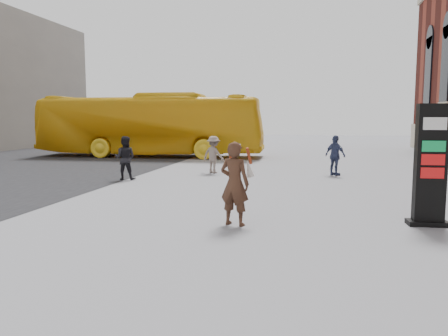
% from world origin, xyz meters
% --- Properties ---
extents(ground, '(100.00, 100.00, 0.00)m').
position_xyz_m(ground, '(0.00, 0.00, 0.00)').
color(ground, '#9E9EA3').
extents(info_pylon, '(0.85, 0.47, 2.58)m').
position_xyz_m(info_pylon, '(4.18, 1.06, 1.29)').
color(info_pylon, black).
rests_on(info_pylon, ground).
extents(woman, '(0.79, 0.75, 1.79)m').
position_xyz_m(woman, '(0.14, 0.27, 0.92)').
color(woman, '#361F14').
rests_on(woman, ground).
extents(bus, '(13.31, 3.62, 3.68)m').
position_xyz_m(bus, '(-7.62, 15.69, 1.84)').
color(bus, gold).
rests_on(bus, road).
extents(pedestrian_a, '(0.84, 0.69, 1.61)m').
position_xyz_m(pedestrian_a, '(-5.04, 6.24, 0.81)').
color(pedestrian_a, black).
rests_on(pedestrian_a, ground).
extents(pedestrian_b, '(1.14, 0.90, 1.54)m').
position_xyz_m(pedestrian_b, '(-2.27, 8.80, 0.77)').
color(pedestrian_b, '#78685D').
rests_on(pedestrian_b, ground).
extents(pedestrian_c, '(0.96, 0.91, 1.60)m').
position_xyz_m(pedestrian_c, '(2.64, 9.01, 0.80)').
color(pedestrian_c, navy).
rests_on(pedestrian_c, ground).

